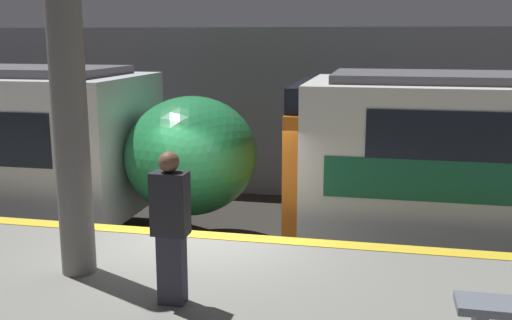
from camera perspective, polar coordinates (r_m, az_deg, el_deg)
ground_plane at (r=9.33m, az=-4.85°, el=-13.18°), size 120.00×120.00×0.00m
station_rear_barrier at (r=14.72m, az=2.16°, el=4.48°), size 50.00×0.15×4.13m
support_pillar_near at (r=7.32m, az=-17.25°, el=3.20°), size 0.41×0.41×3.63m
person_waiting at (r=6.41m, az=-8.12°, el=-6.13°), size 0.38×0.24×1.67m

